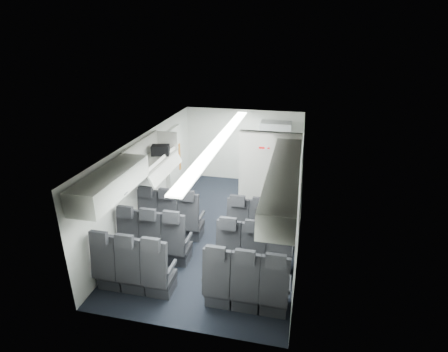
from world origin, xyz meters
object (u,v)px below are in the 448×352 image
at_px(boarding_door, 174,162).
at_px(carry_on_bag, 160,150).
at_px(flight_attendant, 248,168).
at_px(seat_row_mid, 203,249).
at_px(galley_unit, 274,155).
at_px(seat_row_rear, 188,279).
at_px(seat_row_front, 214,225).

relative_size(boarding_door, carry_on_bag, 4.86).
bearing_deg(carry_on_bag, flight_attendant, 32.08).
bearing_deg(seat_row_mid, galley_unit, 77.12).
height_order(seat_row_rear, galley_unit, galley_unit).
relative_size(flight_attendant, carry_on_bag, 4.42).
height_order(galley_unit, boarding_door, galley_unit).
distance_m(seat_row_front, seat_row_mid, 0.90).
distance_m(boarding_door, flight_attendant, 1.99).
bearing_deg(seat_row_rear, boarding_door, 112.87).
bearing_deg(carry_on_bag, boarding_door, 86.73).
bearing_deg(seat_row_rear, seat_row_front, 90.00).
distance_m(seat_row_front, flight_attendant, 2.40).
xyz_separation_m(seat_row_mid, carry_on_bag, (-1.35, 1.48, 1.37)).
distance_m(seat_row_mid, carry_on_bag, 2.43).
xyz_separation_m(galley_unit, flight_attendant, (-0.62, -0.92, -0.10)).
relative_size(seat_row_rear, carry_on_bag, 8.70).
distance_m(galley_unit, flight_attendant, 1.11).
relative_size(seat_row_front, flight_attendant, 1.97).
height_order(seat_row_front, seat_row_rear, same).
xyz_separation_m(seat_row_mid, flight_attendant, (0.33, 3.23, 0.44)).
distance_m(galley_unit, boarding_door, 2.84).
bearing_deg(seat_row_rear, carry_on_bag, 119.60).
xyz_separation_m(galley_unit, boarding_door, (-2.59, -1.17, 0.00)).
bearing_deg(flight_attendant, seat_row_front, 176.69).
bearing_deg(flight_attendant, carry_on_bag, 140.85).
distance_m(seat_row_rear, galley_unit, 5.17).
bearing_deg(seat_row_rear, flight_attendant, 85.42).
xyz_separation_m(seat_row_rear, flight_attendant, (0.33, 4.13, 0.44)).
xyz_separation_m(seat_row_front, boarding_door, (-1.64, 2.09, 0.55)).
xyz_separation_m(seat_row_front, seat_row_rear, (0.00, -1.80, 0.00)).
bearing_deg(galley_unit, boarding_door, -155.72).
relative_size(galley_unit, flight_attendant, 1.12).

